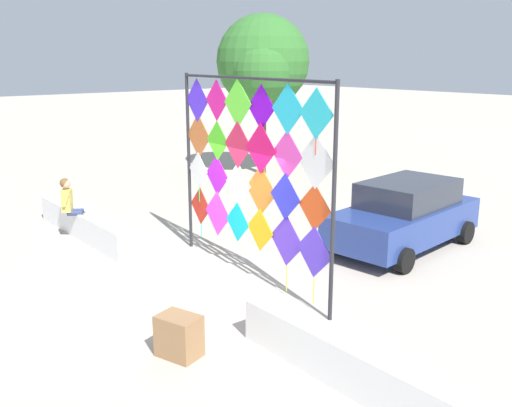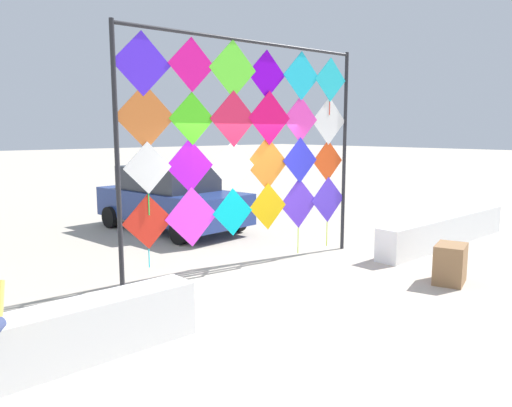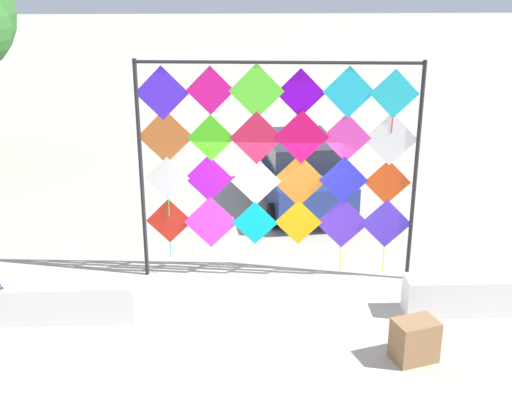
{
  "view_description": "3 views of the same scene",
  "coord_description": "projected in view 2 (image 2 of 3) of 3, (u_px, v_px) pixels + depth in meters",
  "views": [
    {
      "loc": [
        8.59,
        -5.75,
        4.2
      ],
      "look_at": [
        0.68,
        0.7,
        1.63
      ],
      "focal_mm": 40.77,
      "sensor_mm": 36.0,
      "label": 1
    },
    {
      "loc": [
        -5.28,
        -5.26,
        2.38
      ],
      "look_at": [
        -0.43,
        0.14,
        1.3
      ],
      "focal_mm": 34.08,
      "sensor_mm": 36.0,
      "label": 2
    },
    {
      "loc": [
        -0.59,
        -9.97,
        5.45
      ],
      "look_at": [
        -0.23,
        -0.01,
        1.76
      ],
      "focal_mm": 47.03,
      "sensor_mm": 36.0,
      "label": 3
    }
  ],
  "objects": [
    {
      "name": "parked_car",
      "position": [
        171.0,
        198.0,
        11.75
      ],
      "size": [
        2.24,
        4.13,
        1.54
      ],
      "color": "navy",
      "rests_on": "ground"
    },
    {
      "name": "cardboard_box_large",
      "position": [
        450.0,
        264.0,
        7.65
      ],
      "size": [
        0.71,
        0.6,
        0.62
      ],
      "primitive_type": "cube",
      "rotation": [
        0.0,
        0.0,
        0.31
      ],
      "color": "olive",
      "rests_on": "ground"
    },
    {
      "name": "ground",
      "position": [
        282.0,
        282.0,
        7.71
      ],
      "size": [
        120.0,
        120.0,
        0.0
      ],
      "primitive_type": "plane",
      "color": "#ADA393"
    },
    {
      "name": "kite_display_rack",
      "position": [
        250.0,
        137.0,
        8.18
      ],
      "size": [
        4.75,
        0.4,
        3.89
      ],
      "color": "#232328",
      "rests_on": "ground"
    },
    {
      "name": "plaza_ledge_right",
      "position": [
        445.0,
        230.0,
        10.2
      ],
      "size": [
        4.44,
        0.46,
        0.63
      ],
      "primitive_type": "cube",
      "color": "white",
      "rests_on": "ground"
    }
  ]
}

